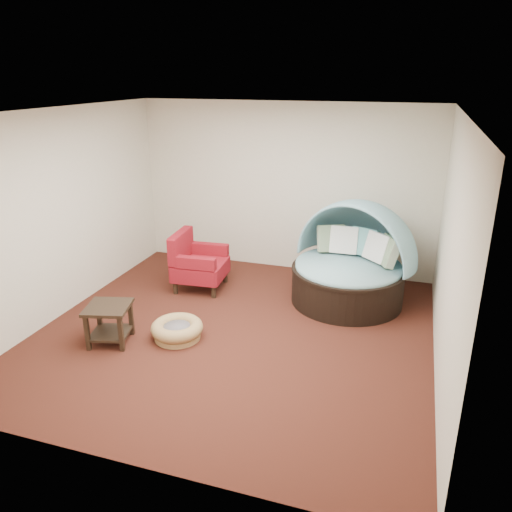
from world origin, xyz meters
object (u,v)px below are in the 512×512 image
(canopy_daybed, at_px, (352,256))
(red_armchair, at_px, (197,263))
(side_table, at_px, (109,319))
(pet_basket, at_px, (177,330))

(canopy_daybed, bearing_deg, red_armchair, -152.35)
(red_armchair, xyz_separation_m, side_table, (-0.34, -1.91, -0.09))
(canopy_daybed, height_order, red_armchair, canopy_daybed)
(side_table, bearing_deg, canopy_daybed, 39.21)
(canopy_daybed, distance_m, red_armchair, 2.39)
(canopy_daybed, height_order, side_table, canopy_daybed)
(canopy_daybed, xyz_separation_m, red_armchair, (-2.36, -0.30, -0.28))
(red_armchair, relative_size, side_table, 1.42)
(pet_basket, xyz_separation_m, side_table, (-0.76, -0.34, 0.20))
(pet_basket, height_order, side_table, side_table)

